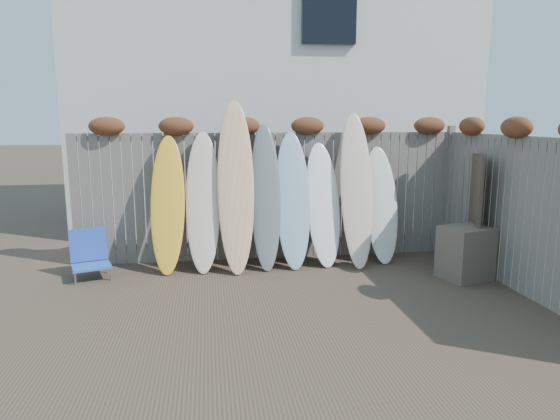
{
  "coord_description": "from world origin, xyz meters",
  "views": [
    {
      "loc": [
        -0.95,
        -5.33,
        2.21
      ],
      "look_at": [
        0.0,
        1.2,
        1.0
      ],
      "focal_mm": 32.0,
      "sensor_mm": 36.0,
      "label": 1
    }
  ],
  "objects": [
    {
      "name": "ground",
      "position": [
        0.0,
        0.0,
        0.0
      ],
      "size": [
        80.0,
        80.0,
        0.0
      ],
      "primitive_type": "plane",
      "color": "#493A2D"
    },
    {
      "name": "back_fence",
      "position": [
        0.06,
        2.39,
        1.18
      ],
      "size": [
        6.05,
        0.28,
        2.24
      ],
      "color": "slate",
      "rests_on": "ground"
    },
    {
      "name": "right_fence",
      "position": [
        2.99,
        0.25,
        1.14
      ],
      "size": [
        0.28,
        4.4,
        2.24
      ],
      "color": "slate",
      "rests_on": "ground"
    },
    {
      "name": "house",
      "position": [
        0.5,
        6.5,
        3.2
      ],
      "size": [
        8.5,
        5.5,
        6.33
      ],
      "color": "silver",
      "rests_on": "ground"
    },
    {
      "name": "beach_chair",
      "position": [
        -2.63,
        1.79,
        0.31
      ],
      "size": [
        0.65,
        0.67,
        0.67
      ],
      "color": "blue",
      "rests_on": "ground"
    },
    {
      "name": "wooden_crate",
      "position": [
        2.58,
        0.95,
        0.37
      ],
      "size": [
        0.76,
        0.69,
        0.74
      ],
      "primitive_type": "cube",
      "rotation": [
        0.0,
        0.0,
        0.3
      ],
      "color": "#4D423A",
      "rests_on": "ground"
    },
    {
      "name": "lattice_panel",
      "position": [
        2.9,
        1.37,
        0.85
      ],
      "size": [
        0.45,
        1.08,
        1.7
      ],
      "primitive_type": "cube",
      "rotation": [
        0.0,
        0.0,
        -0.37
      ],
      "color": "#3C3224",
      "rests_on": "ground"
    },
    {
      "name": "surfboard_0",
      "position": [
        -1.54,
        1.96,
        0.99
      ],
      "size": [
        0.55,
        0.74,
        1.98
      ],
      "primitive_type": "ellipsoid",
      "rotation": [
        -0.31,
        0.0,
        -0.08
      ],
      "color": "yellow",
      "rests_on": "ground"
    },
    {
      "name": "surfboard_1",
      "position": [
        -1.03,
        1.96,
        1.02
      ],
      "size": [
        0.55,
        0.75,
        2.03
      ],
      "primitive_type": "ellipsoid",
      "rotation": [
        -0.31,
        0.0,
        -0.06
      ],
      "color": "beige",
      "rests_on": "ground"
    },
    {
      "name": "surfboard_2",
      "position": [
        -0.55,
        1.91,
        1.25
      ],
      "size": [
        0.57,
        0.89,
        2.49
      ],
      "primitive_type": "ellipsoid",
      "rotation": [
        -0.31,
        0.0,
        -0.04
      ],
      "color": "#E3A771",
      "rests_on": "ground"
    },
    {
      "name": "surfboard_3",
      "position": [
        -0.11,
        1.97,
        1.07
      ],
      "size": [
        0.49,
        0.78,
        2.14
      ],
      "primitive_type": "ellipsoid",
      "rotation": [
        -0.31,
        0.0,
        -0.04
      ],
      "color": "slate",
      "rests_on": "ground"
    },
    {
      "name": "surfboard_4",
      "position": [
        0.3,
        1.95,
        1.01
      ],
      "size": [
        0.54,
        0.73,
        2.02
      ],
      "primitive_type": "ellipsoid",
      "rotation": [
        -0.31,
        0.0,
        -0.03
      ],
      "color": "#94B7D4",
      "rests_on": "ground"
    },
    {
      "name": "surfboard_5",
      "position": [
        0.78,
        1.98,
        0.93
      ],
      "size": [
        0.56,
        0.69,
        1.86
      ],
      "primitive_type": "ellipsoid",
      "rotation": [
        -0.31,
        0.0,
        0.06
      ],
      "color": "white",
      "rests_on": "ground"
    },
    {
      "name": "surfboard_6",
      "position": [
        1.27,
        1.9,
        1.15
      ],
      "size": [
        0.55,
        0.84,
        2.31
      ],
      "primitive_type": "ellipsoid",
      "rotation": [
        -0.31,
        0.0,
        -0.07
      ],
      "color": "beige",
      "rests_on": "ground"
    },
    {
      "name": "surfboard_7",
      "position": [
        1.72,
        2.02,
        0.89
      ],
      "size": [
        0.52,
        0.64,
        1.78
      ],
      "primitive_type": "ellipsoid",
      "rotation": [
        -0.31,
        0.0,
        -0.0
      ],
      "color": "silver",
      "rests_on": "ground"
    }
  ]
}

